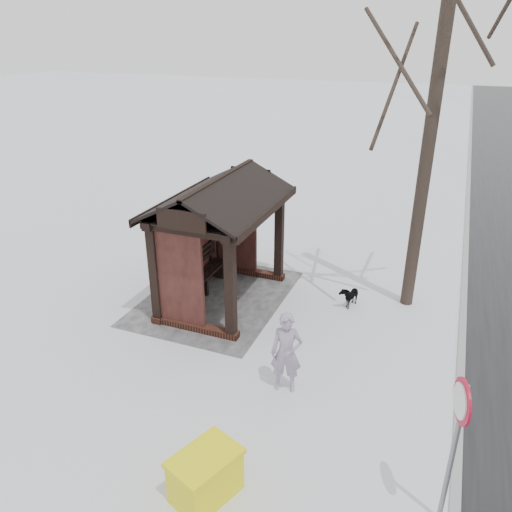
{
  "coord_description": "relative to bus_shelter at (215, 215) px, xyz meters",
  "views": [
    {
      "loc": [
        9.69,
        4.75,
        6.01
      ],
      "look_at": [
        -0.16,
        0.8,
        1.23
      ],
      "focal_mm": 35.0,
      "sensor_mm": 36.0,
      "label": 1
    }
  ],
  "objects": [
    {
      "name": "dog",
      "position": [
        -0.87,
        3.08,
        -1.9
      ],
      "size": [
        0.68,
        0.43,
        0.53
      ],
      "primitive_type": "imported",
      "rotation": [
        0.0,
        0.0,
        1.32
      ],
      "color": "black",
      "rests_on": "ground"
    },
    {
      "name": "bus_shelter",
      "position": [
        0.0,
        0.0,
        0.0
      ],
      "size": [
        3.6,
        2.4,
        3.09
      ],
      "color": "#391E14",
      "rests_on": "ground"
    },
    {
      "name": "trampled_patch",
      "position": [
        0.0,
        -0.04,
        -2.16
      ],
      "size": [
        4.2,
        3.2,
        0.02
      ],
      "primitive_type": "cube",
      "color": "gray",
      "rests_on": "ground"
    },
    {
      "name": "ground",
      "position": [
        0.0,
        0.16,
        -2.17
      ],
      "size": [
        120.0,
        120.0,
        0.0
      ],
      "primitive_type": "plane",
      "color": "silver",
      "rests_on": "ground"
    },
    {
      "name": "road_sign",
      "position": [
        4.42,
        5.44,
        -0.51
      ],
      "size": [
        0.57,
        0.2,
        2.29
      ],
      "rotation": [
        0.0,
        0.0,
        0.3
      ],
      "color": "slate",
      "rests_on": "ground"
    },
    {
      "name": "grit_bin",
      "position": [
        5.25,
        2.37,
        -1.79
      ],
      "size": [
        1.14,
        0.96,
        0.74
      ],
      "rotation": [
        0.0,
        0.0,
        -0.36
      ],
      "color": "yellow",
      "rests_on": "ground"
    },
    {
      "name": "kerb",
      "position": [
        0.0,
        5.66,
        -2.16
      ],
      "size": [
        120.0,
        0.15,
        0.06
      ],
      "primitive_type": "cube",
      "color": "gray",
      "rests_on": "ground"
    },
    {
      "name": "tree_near",
      "position": [
        -1.5,
        4.36,
        3.99
      ],
      "size": [
        3.42,
        3.42,
        9.03
      ],
      "color": "black",
      "rests_on": "ground"
    },
    {
      "name": "pedestrian",
      "position": [
        2.62,
        2.66,
        -1.38
      ],
      "size": [
        0.48,
        0.64,
        1.56
      ],
      "primitive_type": "imported",
      "rotation": [
        0.0,
        0.0,
        1.78
      ],
      "color": "#9689A0",
      "rests_on": "ground"
    }
  ]
}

